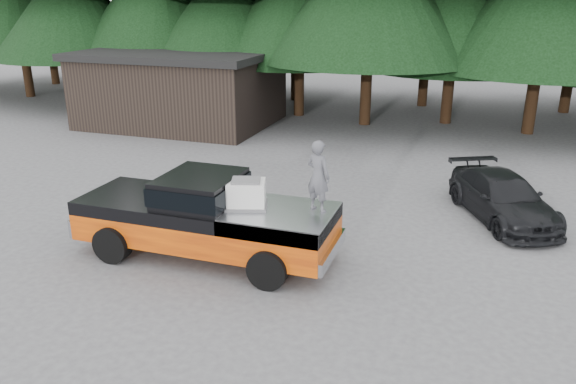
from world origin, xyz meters
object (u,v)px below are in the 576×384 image
(pickup_truck, at_px, (206,229))
(parked_car, at_px, (503,197))
(utility_building, at_px, (181,87))
(man_on_bed, at_px, (318,176))
(air_compressor, at_px, (246,195))

(pickup_truck, relative_size, parked_car, 1.46)
(utility_building, bearing_deg, parked_car, -29.21)
(man_on_bed, bearing_deg, utility_building, -28.53)
(air_compressor, relative_size, utility_building, 0.10)
(pickup_truck, xyz_separation_m, air_compressor, (1.01, -0.01, 0.94))
(air_compressor, height_order, parked_car, air_compressor)
(air_compressor, bearing_deg, man_on_bed, -8.06)
(air_compressor, height_order, utility_building, utility_building)
(man_on_bed, bearing_deg, parked_car, -110.08)
(pickup_truck, distance_m, man_on_bed, 2.92)
(air_compressor, xyz_separation_m, man_on_bed, (1.52, 0.27, 0.49))
(man_on_bed, height_order, utility_building, utility_building)
(parked_car, bearing_deg, man_on_bed, -158.47)
(pickup_truck, relative_size, utility_building, 0.71)
(air_compressor, distance_m, parked_car, 7.13)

